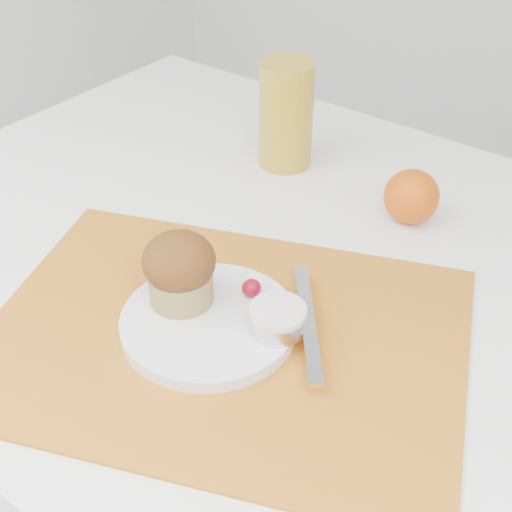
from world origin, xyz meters
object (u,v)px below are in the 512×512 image
Objects in this scene: table at (305,477)px; muffin at (180,269)px; plate at (209,323)px; juice_glass at (286,114)px; orange at (411,197)px.

muffin is (-0.08, -0.14, 0.43)m from table.
plate is 2.14× the size of muffin.
plate is 0.37m from juice_glass.
table is at bearing -98.87° from orange.
orange is at bearing 70.76° from muffin.
orange is 0.33m from muffin.
orange reaches higher than table.
table is 0.42m from plate.
plate is at bearing -6.93° from muffin.
plate is 0.06m from muffin.
table is at bearing -45.91° from juice_glass.
table is at bearing 74.66° from plate.
table is 0.44m from orange.
table is 17.34× the size of orange.
muffin is (-0.04, 0.01, 0.05)m from plate.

